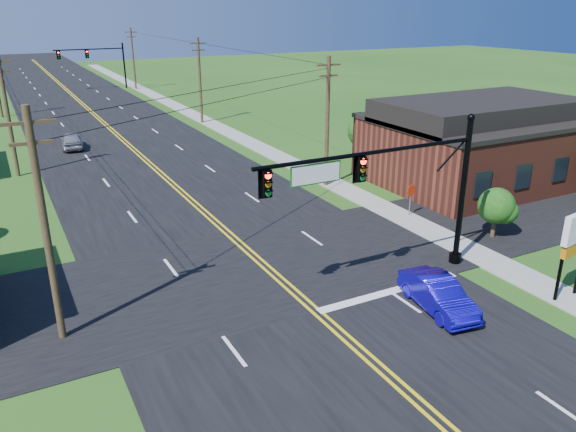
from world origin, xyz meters
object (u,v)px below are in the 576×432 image
signal_mast_main (389,185)px  blue_car (438,295)px  signal_mast_far (94,59)px  stop_sign (411,194)px

signal_mast_main → blue_car: 5.16m
signal_mast_far → blue_car: bearing=-89.7°
signal_mast_main → signal_mast_far: (0.10, 72.00, -0.20)m
stop_sign → blue_car: bearing=-132.0°
signal_mast_main → stop_sign: size_ratio=5.58×
signal_mast_main → stop_sign: 9.78m
signal_mast_main → blue_car: (0.46, -3.16, -4.05)m
signal_mast_main → stop_sign: signal_mast_main is taller
signal_mast_far → stop_sign: (6.62, -65.70, -3.09)m
signal_mast_main → signal_mast_far: bearing=89.9°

